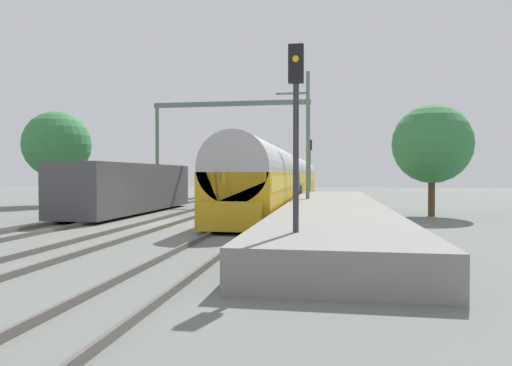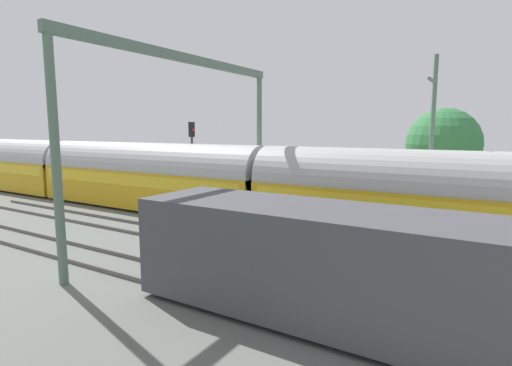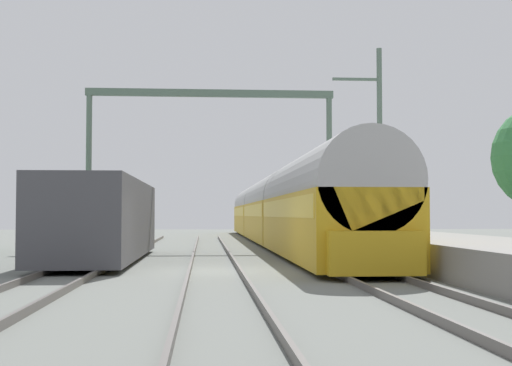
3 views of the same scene
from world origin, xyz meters
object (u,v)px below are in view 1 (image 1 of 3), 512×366
passenger_train (289,177)px  railway_signal_near (296,127)px  catenary_gantry (231,131)px  railway_signal_far (310,162)px  freight_car (131,188)px  person_crossing (299,191)px

passenger_train → railway_signal_near: railway_signal_near is taller
catenary_gantry → railway_signal_near: bearing=-73.9°
railway_signal_near → catenary_gantry: (-6.78, 23.56, 2.22)m
railway_signal_far → freight_car: bearing=-124.9°
railway_signal_near → railway_signal_far: size_ratio=1.02×
passenger_train → person_crossing: passenger_train is taller
person_crossing → railway_signal_far: size_ratio=0.33×
person_crossing → passenger_train: bearing=161.3°
passenger_train → freight_car: passenger_train is taller
passenger_train → catenary_gantry: size_ratio=4.01×
catenary_gantry → person_crossing: bearing=-9.3°
passenger_train → railway_signal_near: (2.85, -30.24, 1.42)m
freight_car → catenary_gantry: 10.89m
freight_car → passenger_train: bearing=63.7°
passenger_train → railway_signal_far: 3.05m
railway_signal_far → person_crossing: bearing=-95.1°
freight_car → railway_signal_near: 17.96m
railway_signal_near → catenary_gantry: size_ratio=0.43×
freight_car → catenary_gantry: (3.93, 9.27, 4.14)m
freight_car → person_crossing: (9.28, 8.39, -0.44)m
passenger_train → catenary_gantry: 8.57m
passenger_train → freight_car: 17.79m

